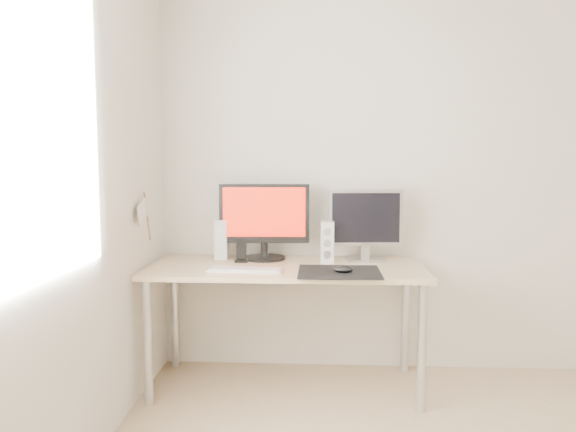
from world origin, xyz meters
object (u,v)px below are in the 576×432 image
object	(u,v)px
keyboard	(246,270)
main_monitor	(264,219)
speaker_right	(327,242)
phone_dock	(242,255)
desk	(286,279)
speaker_left	(222,239)
mouse	(343,269)
second_monitor	(365,221)

from	to	relation	value
keyboard	main_monitor	bearing A→B (deg)	79.24
speaker_right	phone_dock	bearing A→B (deg)	-178.38
desk	speaker_right	world-z (taller)	speaker_right
speaker_left	phone_dock	size ratio (longest dim) A/B	1.78
mouse	second_monitor	bearing A→B (deg)	69.18
main_monitor	keyboard	bearing A→B (deg)	-100.76
keyboard	mouse	bearing A→B (deg)	-3.74
speaker_right	phone_dock	size ratio (longest dim) A/B	1.78
main_monitor	speaker_right	bearing A→B (deg)	-11.40
mouse	phone_dock	distance (m)	0.67
keyboard	phone_dock	size ratio (longest dim) A/B	3.11
keyboard	phone_dock	world-z (taller)	phone_dock
speaker_right	keyboard	xyz separation A→B (m)	(-0.45, -0.28, -0.12)
second_monitor	speaker_left	bearing A→B (deg)	179.14
second_monitor	speaker_left	world-z (taller)	second_monitor
mouse	main_monitor	distance (m)	0.66
speaker_left	phone_dock	distance (m)	0.19
second_monitor	keyboard	size ratio (longest dim) A/B	1.05
desk	phone_dock	distance (m)	0.31
speaker_left	speaker_right	bearing A→B (deg)	-7.25
second_monitor	phone_dock	distance (m)	0.78
desk	phone_dock	size ratio (longest dim) A/B	11.56
mouse	speaker_left	world-z (taller)	speaker_left
desk	main_monitor	world-z (taller)	main_monitor
desk	second_monitor	xyz separation A→B (m)	(0.47, 0.18, 0.32)
main_monitor	phone_dock	xyz separation A→B (m)	(-0.13, -0.09, -0.21)
mouse	phone_dock	size ratio (longest dim) A/B	0.77
second_monitor	speaker_right	xyz separation A→B (m)	(-0.23, -0.07, -0.12)
speaker_left	speaker_right	world-z (taller)	same
speaker_left	main_monitor	bearing A→B (deg)	-1.16
mouse	main_monitor	world-z (taller)	main_monitor
desk	speaker_left	size ratio (longest dim) A/B	6.50
desk	second_monitor	world-z (taller)	second_monitor
phone_dock	mouse	bearing A→B (deg)	-27.07
desk	phone_dock	bearing A→B (deg)	160.83
desk	speaker_right	xyz separation A→B (m)	(0.24, 0.11, 0.20)
speaker_left	second_monitor	bearing A→B (deg)	-0.86
speaker_right	keyboard	size ratio (longest dim) A/B	0.57
keyboard	phone_dock	distance (m)	0.28
speaker_right	keyboard	bearing A→B (deg)	-147.88
main_monitor	keyboard	size ratio (longest dim) A/B	1.28
mouse	speaker_left	bearing A→B (deg)	151.27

